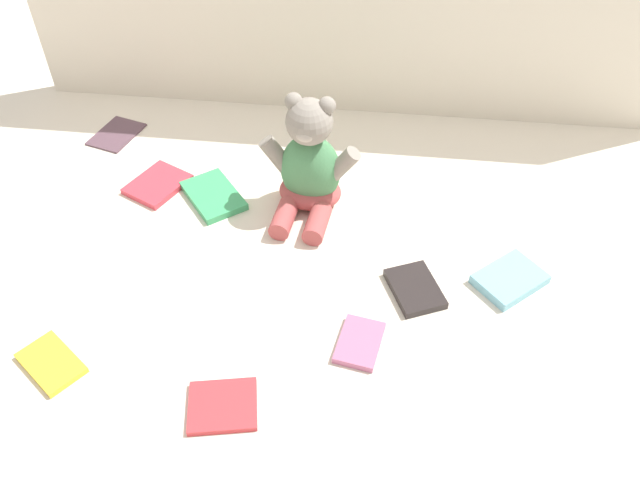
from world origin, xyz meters
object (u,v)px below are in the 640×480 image
(book_case_3, at_px, (213,196))
(book_case_7, at_px, (360,343))
(book_case_0, at_px, (510,279))
(book_case_8, at_px, (116,133))
(teddy_bear, at_px, (309,168))
(book_case_2, at_px, (158,184))
(book_case_1, at_px, (51,363))
(book_case_5, at_px, (223,406))
(book_case_4, at_px, (415,289))

(book_case_3, height_order, book_case_7, book_case_3)
(book_case_0, relative_size, book_case_8, 0.99)
(book_case_8, bearing_deg, book_case_3, 161.16)
(teddy_bear, bearing_deg, book_case_3, -171.12)
(book_case_3, bearing_deg, book_case_2, 130.89)
(book_case_0, distance_m, book_case_1, 0.80)
(book_case_2, height_order, book_case_3, book_case_3)
(book_case_3, relative_size, book_case_8, 1.16)
(book_case_2, distance_m, book_case_5, 0.56)
(book_case_3, xyz_separation_m, book_case_7, (0.33, -0.34, -0.00))
(book_case_1, distance_m, book_case_7, 0.50)
(teddy_bear, xyz_separation_m, book_case_4, (0.22, -0.22, -0.08))
(book_case_8, bearing_deg, book_case_7, 154.90)
(book_case_2, distance_m, book_case_4, 0.59)
(book_case_1, bearing_deg, teddy_bear, 177.07)
(book_case_4, xyz_separation_m, book_case_5, (-0.29, -0.27, -0.00))
(book_case_0, height_order, book_case_3, book_case_0)
(book_case_1, height_order, book_case_2, book_case_2)
(teddy_bear, height_order, book_case_7, teddy_bear)
(book_case_1, height_order, book_case_8, book_case_1)
(book_case_0, bearing_deg, teddy_bear, -155.95)
(book_case_1, distance_m, book_case_3, 0.46)
(teddy_bear, xyz_separation_m, book_case_8, (-0.48, 0.18, -0.09))
(book_case_1, relative_size, book_case_5, 1.06)
(teddy_bear, xyz_separation_m, book_case_1, (-0.36, -0.44, -0.09))
(book_case_7, distance_m, book_case_8, 0.80)
(teddy_bear, bearing_deg, book_case_2, -176.25)
(book_case_3, height_order, book_case_4, same)
(book_case_3, bearing_deg, book_case_0, -54.47)
(book_case_2, bearing_deg, teddy_bear, -156.27)
(book_case_2, bearing_deg, book_case_4, -176.90)
(book_case_0, bearing_deg, book_case_7, -98.47)
(teddy_bear, relative_size, book_case_8, 2.04)
(teddy_bear, bearing_deg, book_case_7, -63.60)
(book_case_0, bearing_deg, book_case_3, -147.34)
(book_case_1, relative_size, book_case_8, 0.92)
(book_case_2, height_order, book_case_4, book_case_4)
(book_case_7, bearing_deg, book_case_8, -31.09)
(book_case_3, distance_m, book_case_7, 0.47)
(teddy_bear, height_order, book_case_3, teddy_bear)
(book_case_7, bearing_deg, book_case_1, 21.35)
(book_case_2, height_order, book_case_5, book_case_2)
(book_case_8, bearing_deg, book_case_1, 116.13)
(book_case_1, bearing_deg, book_case_7, 137.79)
(book_case_0, height_order, book_case_1, book_case_0)
(book_case_3, distance_m, book_case_5, 0.49)
(book_case_5, relative_size, book_case_7, 1.08)
(book_case_7, bearing_deg, book_case_4, -114.86)
(teddy_bear, relative_size, book_case_1, 2.22)
(book_case_4, bearing_deg, book_case_2, 133.04)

